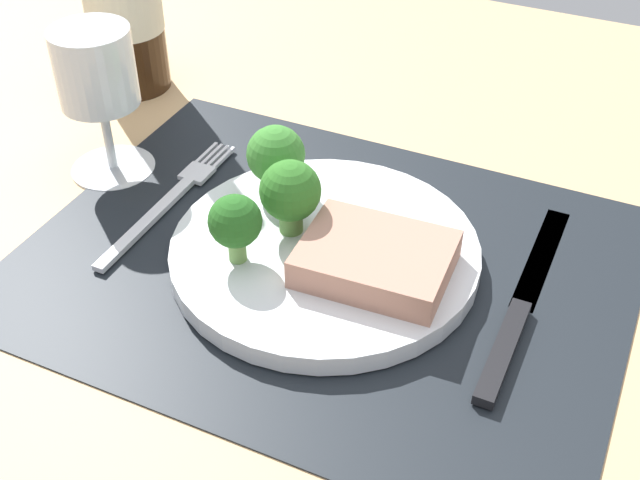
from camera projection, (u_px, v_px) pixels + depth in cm
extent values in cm
cube|color=tan|center=(325.00, 278.00, 64.36)|extent=(140.00, 110.00, 3.00)
cube|color=black|center=(325.00, 262.00, 63.32)|extent=(45.62, 35.45, 0.30)
cylinder|color=silver|center=(325.00, 253.00, 62.73)|extent=(23.61, 23.61, 1.60)
cube|color=tan|center=(375.00, 259.00, 59.10)|extent=(11.08, 8.79, 2.33)
cylinder|color=#6B994C|center=(237.00, 249.00, 60.32)|extent=(1.32, 1.32, 1.86)
sphere|color=#235B1E|center=(235.00, 221.00, 58.69)|extent=(3.95, 3.95, 3.95)
cylinder|color=#5B8942|center=(277.00, 182.00, 67.45)|extent=(1.92, 1.92, 1.37)
sphere|color=#387A2D|center=(276.00, 155.00, 65.75)|extent=(4.76, 4.76, 4.76)
cylinder|color=#5B8942|center=(291.00, 221.00, 63.08)|extent=(1.84, 1.84, 1.74)
sphere|color=#2D6B23|center=(290.00, 191.00, 61.28)|extent=(4.70, 4.70, 4.70)
cube|color=silver|center=(146.00, 222.00, 66.59)|extent=(1.00, 13.00, 0.50)
cube|color=silver|center=(197.00, 173.00, 72.10)|extent=(2.40, 2.60, 0.40)
cube|color=silver|center=(207.00, 153.00, 74.58)|extent=(0.30, 3.60, 0.35)
cube|color=silver|center=(212.00, 155.00, 74.39)|extent=(0.30, 3.60, 0.35)
cube|color=silver|center=(218.00, 156.00, 74.19)|extent=(0.30, 3.60, 0.35)
cube|color=silver|center=(224.00, 158.00, 73.99)|extent=(0.30, 3.60, 0.35)
cube|color=black|center=(503.00, 351.00, 55.29)|extent=(1.40, 10.00, 0.80)
cube|color=silver|center=(542.00, 254.00, 63.57)|extent=(1.80, 13.00, 0.30)
cylinder|color=silver|center=(114.00, 167.00, 73.51)|extent=(7.41, 7.41, 0.40)
cylinder|color=silver|center=(107.00, 135.00, 71.40)|extent=(0.80, 0.80, 6.32)
cylinder|color=silver|center=(95.00, 67.00, 67.36)|extent=(6.69, 6.69, 6.58)
cylinder|color=tan|center=(98.00, 84.00, 68.33)|extent=(5.88, 5.88, 3.48)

